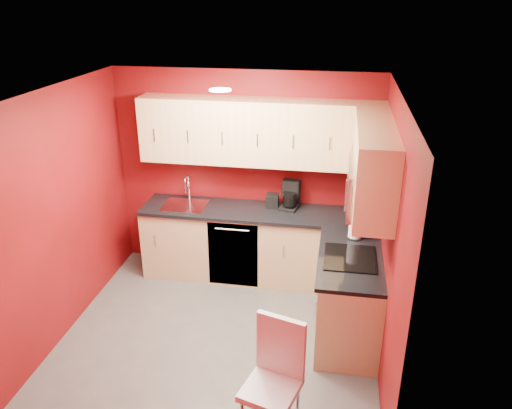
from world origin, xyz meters
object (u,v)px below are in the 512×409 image
(coffee_maker, at_px, (290,195))
(paper_towel, at_px, (356,224))
(napkin_holder, at_px, (272,201))
(dining_chair, at_px, (271,384))
(sink, at_px, (185,202))
(microwave, at_px, (369,188))

(coffee_maker, xyz_separation_m, paper_towel, (0.76, -0.64, -0.01))
(napkin_holder, xyz_separation_m, dining_chair, (0.34, -2.49, -0.49))
(napkin_holder, relative_size, paper_towel, 0.50)
(sink, relative_size, paper_towel, 1.63)
(sink, height_order, paper_towel, sink)
(coffee_maker, bearing_deg, paper_towel, -27.62)
(microwave, height_order, paper_towel, microwave)
(microwave, relative_size, coffee_maker, 2.23)
(coffee_maker, xyz_separation_m, napkin_holder, (-0.21, 0.02, -0.09))
(microwave, distance_m, paper_towel, 0.75)
(paper_towel, distance_m, dining_chair, 2.02)
(napkin_holder, height_order, paper_towel, paper_towel)
(dining_chair, bearing_deg, microwave, 79.50)
(microwave, xyz_separation_m, coffee_maker, (-0.83, 1.10, -0.58))
(napkin_holder, bearing_deg, paper_towel, -34.25)
(microwave, relative_size, dining_chair, 0.76)
(microwave, xyz_separation_m, paper_towel, (-0.07, 0.46, -0.59))
(sink, distance_m, paper_towel, 2.10)
(coffee_maker, bearing_deg, dining_chair, -74.54)
(microwave, bearing_deg, napkin_holder, 132.70)
(microwave, distance_m, coffee_maker, 1.50)
(sink, distance_m, coffee_maker, 1.27)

